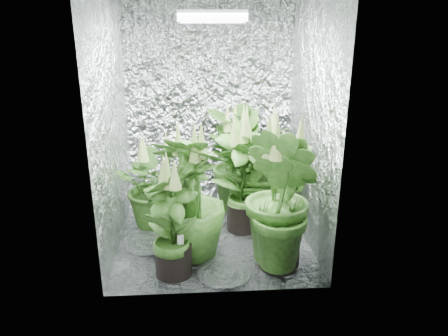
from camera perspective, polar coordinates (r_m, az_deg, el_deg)
ground at (r=3.87m, az=-1.34°, el=-8.95°), size 1.60×1.60×0.00m
walls at (r=3.50m, az=-1.47°, el=5.57°), size 1.62×1.62×2.00m
grow_lamp at (r=3.39m, az=-1.60°, el=19.23°), size 0.50×0.30×0.22m
plant_a at (r=3.92m, az=-8.81°, el=-2.24°), size 0.85×0.85×0.87m
plant_b at (r=3.80m, az=2.55°, el=-1.43°), size 0.68×0.68×1.06m
plant_c at (r=4.18m, az=1.61°, el=0.82°), size 0.64×0.64×1.07m
plant_d at (r=3.37m, az=-4.45°, el=-4.03°), size 0.69×0.69×1.09m
plant_e at (r=4.02m, az=4.36°, el=0.27°), size 1.18×1.18×1.11m
plant_f at (r=3.18m, az=-6.83°, el=-6.93°), size 0.65×0.65×0.96m
plant_g at (r=3.23m, az=7.55°, el=-4.10°), size 0.81×0.81×1.21m
circulation_fan at (r=4.42m, az=6.21°, el=-3.16°), size 0.13×0.30×0.34m
plant_label at (r=3.22m, az=-5.69°, el=-9.29°), size 0.05×0.02×0.07m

